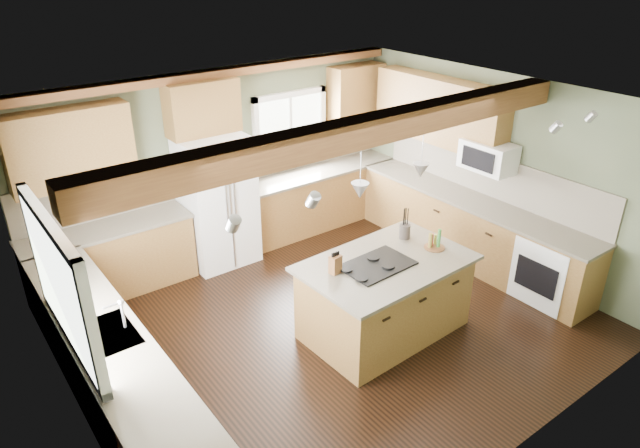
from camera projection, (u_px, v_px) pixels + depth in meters
floor at (330, 322)px, 6.80m from camera, size 5.60×5.60×0.00m
ceiling at (331, 106)px, 5.65m from camera, size 5.60×5.60×0.00m
wall_back at (222, 161)px, 8.02m from camera, size 5.60×0.00×5.60m
wall_left at (63, 313)px, 4.71m from camera, size 0.00×5.00×5.00m
wall_right at (493, 169)px, 7.73m from camera, size 0.00×5.00×5.00m
ceiling_beam at (364, 131)px, 5.35m from camera, size 5.55×0.26×0.26m
soffit_trim at (218, 73)px, 7.40m from camera, size 5.55×0.20×0.10m
backsplash_back at (223, 168)px, 8.05m from camera, size 5.58×0.03×0.58m
backsplash_right at (489, 175)px, 7.80m from camera, size 0.03×3.70×0.58m
base_cab_back_left at (112, 261)px, 7.22m from camera, size 2.02×0.60×0.88m
counter_back_left at (106, 229)px, 7.01m from camera, size 2.06×0.64×0.04m
base_cab_back_right at (319, 199)px, 8.98m from camera, size 2.62×0.60×0.88m
counter_back_right at (319, 171)px, 8.78m from camera, size 2.66×0.64×0.04m
base_cab_left at (114, 376)px, 5.29m from camera, size 0.60×3.70×0.88m
counter_left at (106, 336)px, 5.09m from camera, size 0.64×3.74×0.04m
base_cab_right at (468, 231)px, 7.98m from camera, size 0.60×3.70×0.88m
counter_right at (472, 201)px, 7.78m from camera, size 0.64×3.74×0.04m
upper_cab_back_left at (70, 148)px, 6.53m from camera, size 1.40×0.35×0.90m
upper_cab_over_fridge at (202, 108)px, 7.35m from camera, size 0.96×0.35×0.70m
upper_cab_right at (439, 110)px, 8.00m from camera, size 0.35×2.20×0.90m
upper_cab_back_corner at (356, 94)px, 8.84m from camera, size 0.90×0.35×0.90m
window_left at (58, 284)px, 4.65m from camera, size 0.04×1.60×1.05m
window_back at (290, 130)px, 8.51m from camera, size 1.10×0.04×1.00m
sink at (106, 336)px, 5.09m from camera, size 0.50×0.65×0.03m
faucet at (123, 315)px, 5.12m from camera, size 0.02×0.02×0.28m
oven at (550, 269)px, 7.05m from camera, size 0.60×0.72×0.84m
microwave at (488, 156)px, 7.47m from camera, size 0.40×0.70×0.38m
pendant_left at (360, 191)px, 5.57m from camera, size 0.18×0.18×0.16m
pendant_right at (421, 170)px, 6.07m from camera, size 0.18×0.18×0.16m
refrigerator at (217, 201)px, 7.76m from camera, size 0.90×0.74×1.80m
island at (385, 298)px, 6.46m from camera, size 1.80×1.14×0.88m
island_top at (387, 263)px, 6.26m from camera, size 1.93×1.27×0.04m
cooktop at (377, 265)px, 6.16m from camera, size 0.78×0.54×0.02m
knife_block at (335, 264)px, 5.99m from camera, size 0.14×0.11×0.20m
utensil_crock at (405, 231)px, 6.71m from camera, size 0.16×0.16×0.17m
bottle_tray at (435, 240)px, 6.48m from camera, size 0.29×0.29×0.22m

